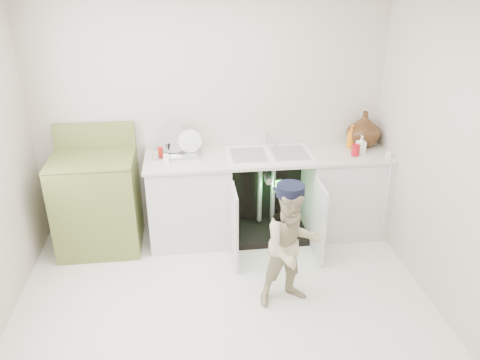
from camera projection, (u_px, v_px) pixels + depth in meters
name	position (u px, v px, depth m)	size (l,w,h in m)	color
ground	(226.00, 313.00, 3.85)	(3.50, 3.50, 0.00)	silver
room_shell	(224.00, 175.00, 3.32)	(6.00, 5.50, 1.26)	beige
counter_run	(272.00, 192.00, 4.80)	(2.44, 1.02, 1.26)	silver
avocado_stove	(98.00, 201.00, 4.57)	(0.78, 0.65, 1.21)	olive
repair_worker	(292.00, 246.00, 3.77)	(0.59, 1.01, 1.08)	#C8BE8F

